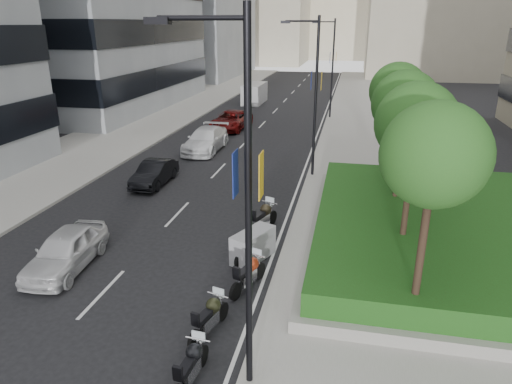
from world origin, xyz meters
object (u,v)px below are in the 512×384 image
(lamp_post_2, at_px, (331,64))
(motorcycle_5, at_px, (253,246))
(car_b, at_px, (154,173))
(lamp_post_1, at_px, (313,90))
(car_a, at_px, (66,250))
(car_d, at_px, (231,120))
(motorcycle_6, at_px, (263,218))
(motorcycle_4, at_px, (249,273))
(lamp_post_0, at_px, (241,198))
(car_c, at_px, (206,140))
(delivery_van, at_px, (254,94))
(motorcycle_2, at_px, (191,366))
(motorcycle_3, at_px, (210,317))

(lamp_post_2, distance_m, motorcycle_5, 28.98)
(lamp_post_2, relative_size, car_b, 2.23)
(lamp_post_1, distance_m, car_a, 15.49)
(lamp_post_1, distance_m, car_d, 14.63)
(motorcycle_6, bearing_deg, motorcycle_4, -154.79)
(car_b, height_order, car_d, car_d)
(lamp_post_0, height_order, car_c, lamp_post_0)
(lamp_post_1, bearing_deg, delivery_van, 109.27)
(motorcycle_6, relative_size, delivery_van, 0.44)
(lamp_post_2, distance_m, motorcycle_2, 35.58)
(car_c, bearing_deg, motorcycle_5, -65.56)
(motorcycle_2, bearing_deg, motorcycle_3, 9.26)
(motorcycle_3, xyz_separation_m, motorcycle_4, (0.58, 2.60, 0.02))
(lamp_post_0, relative_size, motorcycle_3, 4.38)
(lamp_post_1, relative_size, motorcycle_2, 4.40)
(motorcycle_2, bearing_deg, lamp_post_1, 0.82)
(motorcycle_2, relative_size, motorcycle_4, 0.98)
(motorcycle_4, bearing_deg, delivery_van, 31.15)
(lamp_post_0, height_order, motorcycle_5, lamp_post_0)
(lamp_post_1, relative_size, delivery_van, 1.74)
(lamp_post_0, relative_size, lamp_post_1, 1.00)
(lamp_post_2, xyz_separation_m, motorcycle_5, (-1.14, -28.61, -4.47))
(motorcycle_5, distance_m, car_c, 16.38)
(lamp_post_1, height_order, lamp_post_2, same)
(lamp_post_2, xyz_separation_m, car_b, (-8.45, -21.18, -4.40))
(lamp_post_2, relative_size, motorcycle_6, 3.95)
(motorcycle_4, bearing_deg, motorcycle_3, -173.28)
(lamp_post_1, relative_size, motorcycle_3, 4.38)
(car_c, bearing_deg, motorcycle_6, -61.66)
(motorcycle_4, relative_size, motorcycle_5, 0.99)
(lamp_post_0, height_order, lamp_post_2, same)
(motorcycle_2, xyz_separation_m, car_d, (-6.60, 28.81, 0.23))
(lamp_post_2, distance_m, car_b, 23.23)
(motorcycle_4, relative_size, delivery_van, 0.40)
(motorcycle_3, bearing_deg, motorcycle_5, 11.04)
(car_a, bearing_deg, lamp_post_2, 71.52)
(motorcycle_3, xyz_separation_m, motorcycle_6, (0.16, 7.24, 0.08))
(motorcycle_6, height_order, car_a, car_a)
(car_a, distance_m, car_b, 9.51)
(motorcycle_5, bearing_deg, lamp_post_1, 18.50)
(motorcycle_3, height_order, car_d, car_d)
(motorcycle_3, bearing_deg, lamp_post_2, 12.15)
(lamp_post_1, xyz_separation_m, delivery_van, (-8.79, 25.14, -4.06))
(car_b, distance_m, car_c, 7.55)
(car_a, bearing_deg, lamp_post_1, 54.20)
(car_a, xyz_separation_m, car_b, (-0.67, 9.49, -0.06))
(lamp_post_0, height_order, motorcycle_4, lamp_post_0)
(motorcycle_2, distance_m, car_b, 15.80)
(car_a, bearing_deg, car_b, 89.80)
(delivery_van, bearing_deg, motorcycle_3, -78.50)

